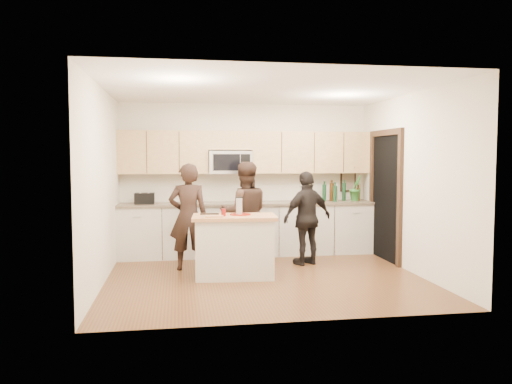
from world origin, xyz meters
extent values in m
plane|color=brown|center=(0.00, 0.00, 0.00)|extent=(4.50, 4.50, 0.00)
cube|color=beige|center=(0.00, 2.00, 1.35)|extent=(4.50, 0.02, 2.70)
cube|color=beige|center=(0.00, -2.00, 1.35)|extent=(4.50, 0.02, 2.70)
cube|color=beige|center=(-2.25, 0.00, 1.35)|extent=(0.02, 4.00, 2.70)
cube|color=beige|center=(2.25, 0.00, 1.35)|extent=(0.02, 4.00, 2.70)
cube|color=white|center=(0.00, 0.00, 2.70)|extent=(4.50, 4.00, 0.02)
cube|color=beige|center=(0.00, 1.69, 0.45)|extent=(4.50, 0.62, 0.90)
cube|color=#77674F|center=(0.00, 1.68, 0.92)|extent=(4.50, 0.66, 0.04)
cube|color=tan|center=(-1.48, 1.83, 1.83)|extent=(1.55, 0.33, 0.75)
cube|color=tan|center=(1.17, 1.83, 1.83)|extent=(2.17, 0.33, 0.75)
cube|color=tan|center=(-0.31, 1.83, 2.04)|extent=(0.78, 0.33, 0.33)
cube|color=silver|center=(-0.31, 1.80, 1.65)|extent=(0.76, 0.40, 0.40)
cube|color=black|center=(-0.39, 1.60, 1.65)|extent=(0.47, 0.01, 0.29)
cube|color=black|center=(-0.06, 1.60, 1.65)|extent=(0.17, 0.01, 0.29)
cube|color=black|center=(2.24, 0.90, 1.05)|extent=(0.02, 1.05, 2.10)
cube|color=black|center=(2.22, 0.33, 1.05)|extent=(0.06, 0.10, 2.10)
cube|color=black|center=(2.22, 1.48, 1.05)|extent=(0.06, 0.10, 2.10)
cube|color=black|center=(2.22, 0.90, 2.15)|extent=(0.06, 1.25, 0.10)
cube|color=black|center=(1.95, 1.99, 1.28)|extent=(0.30, 0.03, 0.38)
cube|color=tan|center=(1.95, 1.97, 1.28)|extent=(0.24, 0.00, 0.32)
cube|color=white|center=(-0.95, 1.38, 0.70)|extent=(0.34, 0.01, 0.48)
cube|color=white|center=(-0.95, 1.67, 0.94)|extent=(0.34, 0.60, 0.01)
cube|color=beige|center=(-0.43, 0.08, 0.42)|extent=(1.15, 0.73, 0.85)
cube|color=#AC7547|center=(-0.43, 0.08, 0.88)|extent=(1.25, 0.79, 0.05)
cylinder|color=maroon|center=(-0.34, 0.13, 0.91)|extent=(0.30, 0.30, 0.02)
cube|color=silver|center=(-0.35, 0.13, 1.03)|extent=(0.08, 0.06, 0.23)
cube|color=black|center=(-0.35, 0.13, 1.16)|extent=(0.10, 0.07, 0.02)
cylinder|color=maroon|center=(-0.59, 0.03, 0.95)|extent=(0.06, 0.06, 0.11)
cube|color=#AC7547|center=(-0.73, -0.06, 0.91)|extent=(0.27, 0.21, 0.02)
cube|color=black|center=(-0.79, 0.08, 0.93)|extent=(0.27, 0.05, 0.02)
cube|color=silver|center=(-0.83, -0.12, 0.92)|extent=(0.20, 0.04, 0.01)
cube|color=black|center=(-1.80, 1.67, 1.03)|extent=(0.34, 0.22, 0.19)
cube|color=silver|center=(-1.87, 1.67, 1.13)|extent=(0.03, 0.16, 0.00)
cube|color=silver|center=(-1.73, 1.67, 1.13)|extent=(0.03, 0.16, 0.00)
cylinder|color=black|center=(1.41, 1.73, 1.12)|extent=(0.07, 0.07, 0.36)
cylinder|color=#341D09|center=(1.55, 1.74, 1.13)|extent=(0.08, 0.08, 0.39)
cylinder|color=#ADA788|center=(1.60, 1.63, 1.11)|extent=(0.06, 0.06, 0.33)
cylinder|color=black|center=(1.77, 1.70, 1.13)|extent=(0.07, 0.07, 0.39)
cylinder|color=#341D09|center=(2.05, 1.72, 1.09)|extent=(0.06, 0.06, 0.29)
cylinder|color=#ADA788|center=(2.10, 1.83, 1.12)|extent=(0.07, 0.07, 0.37)
cylinder|color=black|center=(1.54, 1.51, 1.12)|extent=(0.07, 0.07, 0.35)
imported|color=#337930|center=(2.00, 1.72, 1.18)|extent=(0.33, 0.33, 0.47)
imported|color=black|center=(-1.08, 0.68, 0.82)|extent=(0.60, 0.40, 1.65)
imported|color=#2F1F17|center=(-0.16, 0.95, 0.83)|extent=(0.82, 0.64, 1.67)
imported|color=black|center=(0.83, 0.74, 0.76)|extent=(0.96, 0.67, 1.51)
camera|label=1|loc=(-1.23, -7.04, 1.74)|focal=35.00mm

